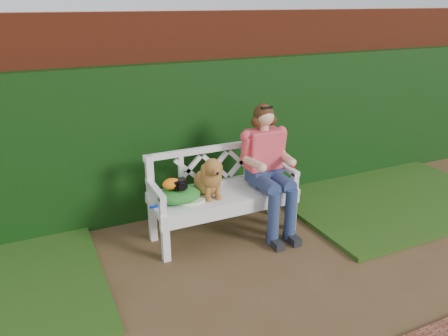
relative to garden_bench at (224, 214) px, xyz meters
name	(u,v)px	position (x,y,z in m)	size (l,w,h in m)	color
ground	(250,288)	(-0.19, -0.93, -0.24)	(60.00, 60.00, 0.00)	#4A341D
brick_wall	(173,114)	(-0.19, 0.97, 0.86)	(10.00, 0.30, 2.20)	maroon
ivy_hedge	(180,140)	(-0.19, 0.75, 0.61)	(10.00, 0.18, 1.70)	#11340D
grass_right	(385,196)	(2.21, -0.03, -0.21)	(2.60, 2.00, 0.05)	black
garden_bench	(224,214)	(0.00, 0.00, 0.00)	(1.58, 0.60, 0.48)	white
seated_woman	(265,171)	(0.46, -0.02, 0.41)	(0.55, 0.73, 1.29)	#E13D3B
dog	(208,175)	(-0.16, 0.01, 0.45)	(0.29, 0.39, 0.43)	brown
tennis_racket	(188,200)	(-0.40, -0.04, 0.25)	(0.59, 0.25, 0.03)	silver
green_bag	(179,194)	(-0.48, 0.00, 0.31)	(0.43, 0.34, 0.15)	#1D6926
camera_item	(179,184)	(-0.48, -0.01, 0.43)	(0.13, 0.10, 0.09)	black
baseball_glove	(171,184)	(-0.55, -0.01, 0.44)	(0.17, 0.13, 0.11)	orange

